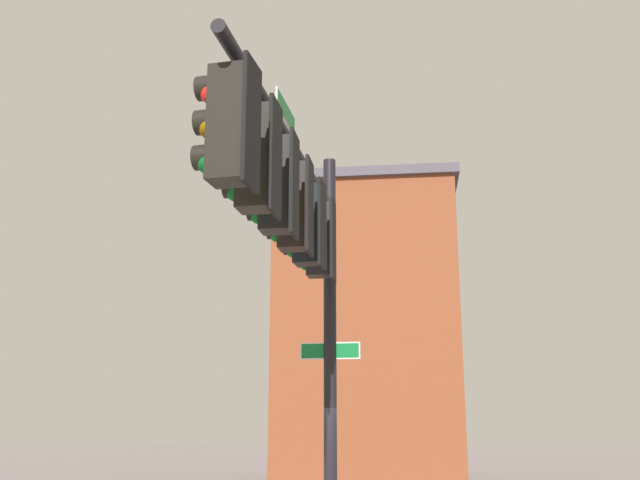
# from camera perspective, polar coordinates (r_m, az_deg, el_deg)

# --- Properties ---
(signal_pole_assembly) EXTENTS (5.93, 1.13, 6.49)m
(signal_pole_assembly) POSITION_cam_1_polar(r_m,az_deg,el_deg) (9.27, -2.04, 0.65)
(signal_pole_assembly) COLOR black
(signal_pole_assembly) RESTS_ON ground_plane
(brick_building) EXTENTS (10.03, 5.95, 9.95)m
(brick_building) POSITION_cam_1_polar(r_m,az_deg,el_deg) (26.59, 4.12, -8.05)
(brick_building) COLOR brown
(brick_building) RESTS_ON ground_plane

